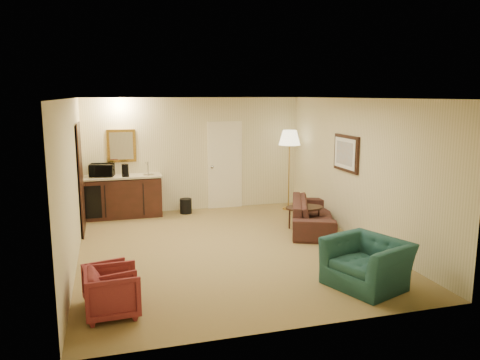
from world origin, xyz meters
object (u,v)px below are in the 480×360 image
object	(u,v)px
sofa	(313,209)
rose_chair_near	(110,283)
waste_bin	(186,206)
microwave	(102,169)
rose_chair_far	(113,290)
coffee_maker	(125,170)
floor_lamp	(289,170)
teal_armchair	(367,255)
wetbar_cabinet	(124,196)
coffee_table	(304,217)

from	to	relation	value
sofa	rose_chair_near	xyz separation A→B (m)	(-3.95, -2.50, -0.11)
waste_bin	microwave	distance (m)	2.01
rose_chair_far	coffee_maker	xyz separation A→B (m)	(0.36, 4.67, 0.73)
floor_lamp	rose_chair_far	bearing A→B (deg)	-132.30
teal_armchair	floor_lamp	xyz separation A→B (m)	(0.63, 4.53, 0.48)
wetbar_cabinet	teal_armchair	size ratio (longest dim) A/B	1.59
microwave	coffee_maker	xyz separation A→B (m)	(0.48, -0.14, -0.03)
floor_lamp	wetbar_cabinet	bearing A→B (deg)	175.12
waste_bin	teal_armchair	bearing A→B (deg)	-69.64
sofa	rose_chair_far	xyz separation A→B (m)	(-3.92, -2.79, -0.08)
waste_bin	sofa	bearing A→B (deg)	-40.58
sofa	microwave	bearing A→B (deg)	85.69
coffee_maker	rose_chair_far	bearing A→B (deg)	-105.91
sofa	waste_bin	size ratio (longest dim) A/B	6.08
wetbar_cabinet	teal_armchair	bearing A→B (deg)	-57.21
teal_armchair	waste_bin	bearing A→B (deg)	179.44
rose_chair_near	coffee_table	size ratio (longest dim) A/B	0.75
microwave	teal_armchair	bearing A→B (deg)	-43.27
sofa	rose_chair_far	world-z (taller)	sofa
waste_bin	coffee_maker	distance (m)	1.58
coffee_table	floor_lamp	xyz separation A→B (m)	(0.30, 1.61, 0.71)
waste_bin	wetbar_cabinet	bearing A→B (deg)	177.03
rose_chair_far	coffee_maker	size ratio (longest dim) A/B	2.35
rose_chair_near	rose_chair_far	xyz separation A→B (m)	(0.03, -0.29, 0.03)
floor_lamp	waste_bin	bearing A→B (deg)	174.05
coffee_maker	sofa	bearing A→B (deg)	-39.31
sofa	coffee_table	xyz separation A→B (m)	(-0.15, 0.07, -0.18)
sofa	microwave	size ratio (longest dim) A/B	4.11
sofa	waste_bin	distance (m)	2.97
wetbar_cabinet	coffee_table	xyz separation A→B (m)	(3.45, -1.93, -0.24)
wetbar_cabinet	coffee_maker	world-z (taller)	coffee_maker
wetbar_cabinet	coffee_table	size ratio (longest dim) A/B	2.11
teal_armchair	coffee_table	bearing A→B (deg)	152.71
teal_armchair	coffee_maker	xyz separation A→B (m)	(-3.08, 4.73, 0.61)
wetbar_cabinet	rose_chair_near	xyz separation A→B (m)	(-0.35, -4.50, -0.17)
microwave	rose_chair_near	bearing A→B (deg)	-78.33
microwave	floor_lamp	bearing A→B (deg)	5.91
rose_chair_far	teal_armchair	bearing A→B (deg)	-93.98
coffee_table	wetbar_cabinet	bearing A→B (deg)	150.83
wetbar_cabinet	rose_chair_near	world-z (taller)	wetbar_cabinet
floor_lamp	coffee_table	bearing A→B (deg)	-100.54
sofa	teal_armchair	size ratio (longest dim) A/B	1.98
teal_armchair	microwave	distance (m)	6.07
teal_armchair	rose_chair_far	distance (m)	3.44
wetbar_cabinet	waste_bin	xyz separation A→B (m)	(1.35, -0.07, -0.29)
waste_bin	microwave	xyz separation A→B (m)	(-1.79, 0.09, 0.92)
floor_lamp	microwave	xyz separation A→B (m)	(-4.19, 0.34, 0.15)
coffee_table	coffee_maker	distance (m)	3.94
sofa	floor_lamp	bearing A→B (deg)	17.26
rose_chair_near	coffee_maker	size ratio (longest dim) A/B	2.13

